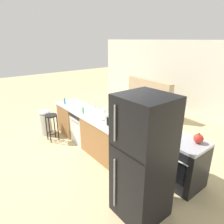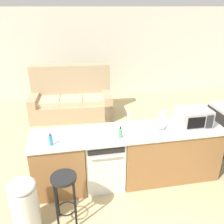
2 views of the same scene
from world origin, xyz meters
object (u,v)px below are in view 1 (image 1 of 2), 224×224
at_px(bar_stool, 52,122).
at_px(couch, 144,104).
at_px(stove_range, 182,163).
at_px(microwave, 119,121).
at_px(refrigerator, 143,159).
at_px(paper_towel_roll, 105,115).
at_px(trash_bin, 45,122).
at_px(dishwasher, 85,127).
at_px(soap_bottle, 83,111).
at_px(kettle, 199,138).
at_px(dish_soap_bottle, 65,102).

height_order(bar_stool, couch, couch).
height_order(stove_range, microwave, microwave).
relative_size(refrigerator, couch, 0.95).
bearing_deg(stove_range, paper_towel_roll, -162.08).
relative_size(paper_towel_roll, trash_bin, 0.38).
distance_m(dishwasher, microwave, 1.55).
xyz_separation_m(stove_range, soap_bottle, (-2.37, -0.70, 0.52)).
distance_m(soap_bottle, bar_stool, 1.06).
bearing_deg(kettle, dish_soap_bottle, -166.28).
relative_size(soap_bottle, dish_soap_bottle, 1.00).
height_order(paper_towel_roll, couch, couch).
height_order(trash_bin, couch, couch).
bearing_deg(stove_range, soap_bottle, -163.53).
bearing_deg(trash_bin, bar_stool, -0.57).
bearing_deg(soap_bottle, bar_stool, -147.58).
xyz_separation_m(dishwasher, microwave, (1.42, -0.00, 0.62)).
relative_size(microwave, dish_soap_bottle, 2.84).
distance_m(paper_towel_roll, bar_stool, 1.72).
xyz_separation_m(refrigerator, soap_bottle, (-2.37, 0.40, 0.00)).
relative_size(dish_soap_bottle, kettle, 0.86).
height_order(soap_bottle, couch, couch).
xyz_separation_m(dish_soap_bottle, trash_bin, (-0.35, -0.49, -0.59)).
distance_m(microwave, paper_towel_roll, 0.51).
relative_size(paper_towel_roll, kettle, 1.38).
relative_size(dish_soap_bottle, bar_stool, 0.24).
height_order(stove_range, dish_soap_bottle, dish_soap_bottle).
height_order(paper_towel_roll, dish_soap_bottle, paper_towel_roll).
distance_m(trash_bin, couch, 3.45).
relative_size(stove_range, kettle, 4.39).
distance_m(bar_stool, couch, 3.40).
bearing_deg(soap_bottle, couch, 102.55).
bearing_deg(couch, bar_stool, -93.00).
xyz_separation_m(soap_bottle, couch, (-0.64, 2.87, -0.58)).
distance_m(bar_stool, trash_bin, 0.52).
bearing_deg(trash_bin, stove_range, 18.22).
bearing_deg(refrigerator, microwave, 155.10).
bearing_deg(couch, paper_towel_roll, -63.96).
height_order(dishwasher, bar_stool, dishwasher).
bearing_deg(paper_towel_roll, bar_stool, -155.83).
bearing_deg(dish_soap_bottle, couch, 83.57).
distance_m(soap_bottle, dish_soap_bottle, 0.97).
bearing_deg(soap_bottle, kettle, 18.12).
bearing_deg(couch, refrigerator, -47.31).
height_order(paper_towel_roll, trash_bin, paper_towel_roll).
bearing_deg(bar_stool, refrigerator, 2.20).
relative_size(stove_range, refrigerator, 0.46).
relative_size(paper_towel_roll, dish_soap_bottle, 1.60).
bearing_deg(trash_bin, paper_towel_roll, 18.48).
relative_size(stove_range, microwave, 1.80).
bearing_deg(refrigerator, soap_bottle, 170.52).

